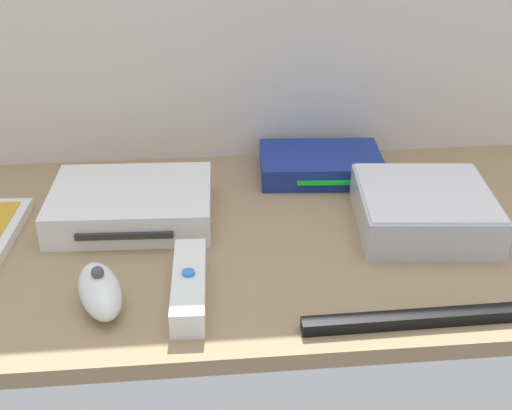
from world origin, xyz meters
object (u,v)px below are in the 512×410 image
at_px(mini_computer, 424,209).
at_px(sensor_bar, 414,319).
at_px(remote_nunchuk, 100,291).
at_px(network_router, 320,164).
at_px(game_console, 132,204).
at_px(remote_wand, 189,285).

distance_m(mini_computer, sensor_bar, 0.21).
bearing_deg(remote_nunchuk, network_router, 29.49).
relative_size(game_console, sensor_bar, 0.90).
height_order(network_router, remote_nunchuk, remote_nunchuk).
relative_size(network_router, remote_wand, 1.26).
distance_m(mini_computer, remote_wand, 0.33).
relative_size(mini_computer, remote_wand, 1.24).
bearing_deg(network_router, mini_computer, -53.30).
relative_size(network_router, remote_nunchuk, 1.74).
xyz_separation_m(remote_wand, sensor_bar, (0.23, -0.07, -0.01)).
distance_m(game_console, remote_wand, 0.20).
distance_m(remote_wand, remote_nunchuk, 0.10).
bearing_deg(remote_nunchuk, remote_wand, -11.17).
relative_size(remote_wand, remote_nunchuk, 1.38).
relative_size(mini_computer, remote_nunchuk, 1.71).
xyz_separation_m(remote_nunchuk, sensor_bar, (0.33, -0.06, -0.01)).
bearing_deg(network_router, remote_wand, -120.38).
bearing_deg(mini_computer, game_console, 171.47).
bearing_deg(remote_wand, sensor_bar, -14.87).
relative_size(remote_wand, sensor_bar, 0.62).
xyz_separation_m(network_router, remote_wand, (-0.20, -0.29, -0.00)).
relative_size(remote_nunchuk, sensor_bar, 0.45).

